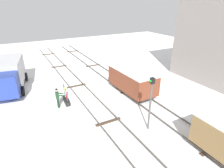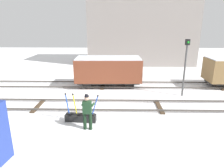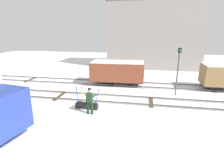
{
  "view_description": "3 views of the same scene",
  "coord_description": "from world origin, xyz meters",
  "px_view_note": "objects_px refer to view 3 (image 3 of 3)",
  "views": [
    {
      "loc": [
        13.44,
        -5.07,
        7.93
      ],
      "look_at": [
        0.66,
        1.86,
        1.49
      ],
      "focal_mm": 30.07,
      "sensor_mm": 36.0,
      "label": 1
    },
    {
      "loc": [
        1.04,
        -10.8,
        4.62
      ],
      "look_at": [
        0.75,
        1.92,
        0.81
      ],
      "focal_mm": 32.27,
      "sensor_mm": 36.0,
      "label": 2
    },
    {
      "loc": [
        2.94,
        -12.48,
        4.93
      ],
      "look_at": [
        0.5,
        0.77,
        1.01
      ],
      "focal_mm": 29.21,
      "sensor_mm": 36.0,
      "label": 3
    }
  ],
  "objects_px": {
    "switch_lever_frame": "(87,105)",
    "signal_post": "(178,67)",
    "freight_car_back_track": "(117,71)",
    "rail_worker": "(90,99)"
  },
  "relations": [
    {
      "from": "switch_lever_frame",
      "to": "rail_worker",
      "type": "distance_m",
      "value": 1.12
    },
    {
      "from": "rail_worker",
      "to": "signal_post",
      "type": "distance_m",
      "value": 7.45
    },
    {
      "from": "switch_lever_frame",
      "to": "freight_car_back_track",
      "type": "height_order",
      "value": "freight_car_back_track"
    },
    {
      "from": "switch_lever_frame",
      "to": "rail_worker",
      "type": "height_order",
      "value": "rail_worker"
    },
    {
      "from": "rail_worker",
      "to": "signal_post",
      "type": "xyz_separation_m",
      "value": [
        5.71,
        4.6,
        1.34
      ]
    },
    {
      "from": "signal_post",
      "to": "freight_car_back_track",
      "type": "distance_m",
      "value": 5.53
    },
    {
      "from": "rail_worker",
      "to": "signal_post",
      "type": "height_order",
      "value": "signal_post"
    },
    {
      "from": "switch_lever_frame",
      "to": "signal_post",
      "type": "distance_m",
      "value": 7.55
    },
    {
      "from": "rail_worker",
      "to": "signal_post",
      "type": "bearing_deg",
      "value": 42.84
    },
    {
      "from": "signal_post",
      "to": "switch_lever_frame",
      "type": "bearing_deg",
      "value": -148.02
    }
  ]
}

